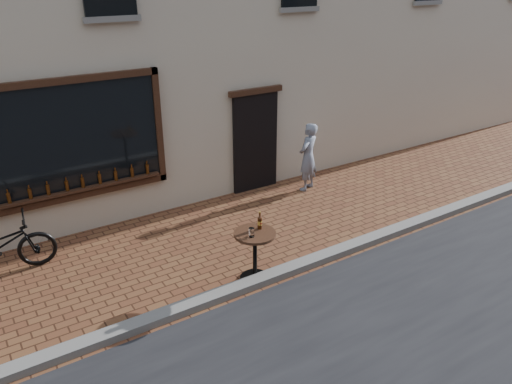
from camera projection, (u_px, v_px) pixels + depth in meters
ground at (271, 288)px, 7.93m from camera, size 90.00×90.00×0.00m
kerb at (264, 278)px, 8.06m from camera, size 90.00×0.25×0.12m
bistro_table at (255, 246)px, 7.91m from camera, size 0.67×0.67×1.15m
pedestrian at (308, 157)px, 11.17m from camera, size 0.67×0.57×1.56m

